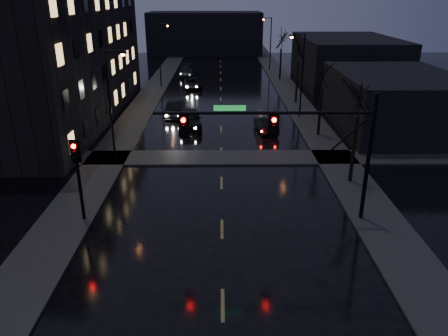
{
  "coord_description": "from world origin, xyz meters",
  "views": [
    {
      "loc": [
        -0.07,
        -12.06,
        11.56
      ],
      "look_at": [
        0.11,
        8.65,
        3.2
      ],
      "focal_mm": 35.0,
      "sensor_mm": 36.0,
      "label": 1
    }
  ],
  "objects_px": {
    "oncoming_car_c": "(193,83)",
    "oncoming_car_d": "(186,71)",
    "oncoming_car_a": "(190,119)",
    "lead_car": "(266,124)",
    "oncoming_car_b": "(175,109)"
  },
  "relations": [
    {
      "from": "oncoming_car_b",
      "to": "lead_car",
      "type": "bearing_deg",
      "value": -28.65
    },
    {
      "from": "oncoming_car_c",
      "to": "lead_car",
      "type": "distance_m",
      "value": 20.35
    },
    {
      "from": "oncoming_car_b",
      "to": "oncoming_car_d",
      "type": "xyz_separation_m",
      "value": [
        -0.48,
        22.75,
        0.03
      ]
    },
    {
      "from": "oncoming_car_c",
      "to": "oncoming_car_a",
      "type": "bearing_deg",
      "value": -93.66
    },
    {
      "from": "lead_car",
      "to": "oncoming_car_a",
      "type": "bearing_deg",
      "value": -18.43
    },
    {
      "from": "oncoming_car_b",
      "to": "oncoming_car_c",
      "type": "bearing_deg",
      "value": 88.67
    },
    {
      "from": "oncoming_car_a",
      "to": "oncoming_car_d",
      "type": "xyz_separation_m",
      "value": [
        -2.23,
        26.77,
        -0.09
      ]
    },
    {
      "from": "oncoming_car_d",
      "to": "oncoming_car_a",
      "type": "bearing_deg",
      "value": -88.28
    },
    {
      "from": "oncoming_car_b",
      "to": "oncoming_car_c",
      "type": "height_order",
      "value": "oncoming_car_b"
    },
    {
      "from": "oncoming_car_b",
      "to": "oncoming_car_c",
      "type": "xyz_separation_m",
      "value": [
        1.02,
        13.59,
        -0.07
      ]
    },
    {
      "from": "oncoming_car_a",
      "to": "oncoming_car_b",
      "type": "height_order",
      "value": "oncoming_car_a"
    },
    {
      "from": "oncoming_car_d",
      "to": "lead_car",
      "type": "xyz_separation_m",
      "value": [
        9.09,
        -28.05,
        -0.08
      ]
    },
    {
      "from": "oncoming_car_c",
      "to": "oncoming_car_d",
      "type": "height_order",
      "value": "oncoming_car_d"
    },
    {
      "from": "oncoming_car_a",
      "to": "lead_car",
      "type": "distance_m",
      "value": 6.97
    },
    {
      "from": "oncoming_car_a",
      "to": "oncoming_car_b",
      "type": "relative_size",
      "value": 1.12
    }
  ]
}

